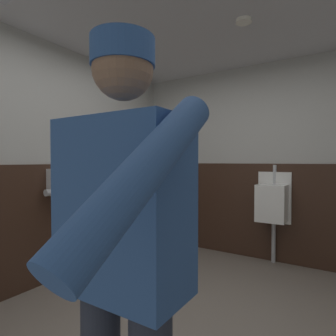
% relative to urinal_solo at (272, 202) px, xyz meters
% --- Properties ---
extents(ground_plane, '(3.86, 4.44, 0.04)m').
position_rel_urinal_solo_xyz_m(ground_plane, '(-0.29, -1.76, -0.80)').
color(ground_plane, slate).
extents(wall_back, '(3.86, 0.12, 2.56)m').
position_rel_urinal_solo_xyz_m(wall_back, '(-0.29, 0.22, 0.50)').
color(wall_back, '#B2B2AD').
rests_on(wall_back, ground_plane).
extents(wall_left, '(0.12, 4.44, 2.56)m').
position_rel_urinal_solo_xyz_m(wall_left, '(-1.98, -1.76, 0.50)').
color(wall_left, '#B2B2AD').
rests_on(wall_left, ground_plane).
extents(wainscot_band_back, '(3.26, 0.03, 1.25)m').
position_rel_urinal_solo_xyz_m(wainscot_band_back, '(-0.29, 0.14, -0.15)').
color(wainscot_band_back, '#382319').
rests_on(wainscot_band_back, ground_plane).
extents(wainscot_band_left, '(0.03, 3.84, 1.25)m').
position_rel_urinal_solo_xyz_m(wainscot_band_left, '(-1.90, -1.76, -0.15)').
color(wainscot_band_left, '#382319').
rests_on(wainscot_band_left, ground_plane).
extents(downlight_far, '(0.14, 0.14, 0.03)m').
position_rel_urinal_solo_xyz_m(downlight_far, '(-0.03, -1.09, 1.77)').
color(downlight_far, white).
extents(urinal_solo, '(0.40, 0.34, 1.24)m').
position_rel_urinal_solo_xyz_m(urinal_solo, '(0.00, 0.00, 0.00)').
color(urinal_solo, white).
rests_on(urinal_solo, ground_plane).
extents(person, '(0.65, 0.60, 1.69)m').
position_rel_urinal_solo_xyz_m(person, '(0.12, -2.89, 0.21)').
color(person, '#2D3342').
rests_on(person, ground_plane).
extents(hand_dryer, '(0.24, 0.23, 0.28)m').
position_rel_urinal_solo_xyz_m(hand_dryer, '(-1.80, -1.74, 0.28)').
color(hand_dryer, silver).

